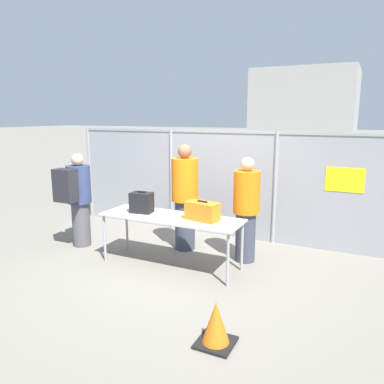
# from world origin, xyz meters

# --- Properties ---
(ground_plane) EXTENTS (120.00, 120.00, 0.00)m
(ground_plane) POSITION_xyz_m (0.00, 0.00, 0.00)
(ground_plane) COLOR slate
(fence_section) EXTENTS (6.35, 0.07, 2.00)m
(fence_section) POSITION_xyz_m (0.02, 1.80, 1.05)
(fence_section) COLOR gray
(fence_section) RESTS_ON ground_plane
(inspection_table) EXTENTS (2.18, 0.71, 0.78)m
(inspection_table) POSITION_xyz_m (-0.09, 0.05, 0.73)
(inspection_table) COLOR #B2B2AD
(inspection_table) RESTS_ON ground_plane
(suitcase_black) EXTENTS (0.36, 0.26, 0.34)m
(suitcase_black) POSITION_xyz_m (-0.61, 0.06, 0.94)
(suitcase_black) COLOR black
(suitcase_black) RESTS_ON inspection_table
(suitcase_orange) EXTENTS (0.52, 0.32, 0.29)m
(suitcase_orange) POSITION_xyz_m (0.42, 0.07, 0.91)
(suitcase_orange) COLOR orange
(suitcase_orange) RESTS_ON inspection_table
(traveler_hooded) EXTENTS (0.40, 0.63, 1.63)m
(traveler_hooded) POSITION_xyz_m (-1.96, 0.10, 0.90)
(traveler_hooded) COLOR #4C4C51
(traveler_hooded) RESTS_ON ground_plane
(security_worker_near) EXTENTS (0.45, 0.45, 1.80)m
(security_worker_near) POSITION_xyz_m (-0.24, 0.81, 0.93)
(security_worker_near) COLOR #383D4C
(security_worker_near) RESTS_ON ground_plane
(security_worker_far) EXTENTS (0.41, 0.41, 1.65)m
(security_worker_far) POSITION_xyz_m (0.86, 0.74, 0.85)
(security_worker_far) COLOR #383D4C
(security_worker_far) RESTS_ON ground_plane
(utility_trailer) EXTENTS (4.56, 2.20, 0.72)m
(utility_trailer) POSITION_xyz_m (1.59, 4.46, 0.42)
(utility_trailer) COLOR #B2B2B7
(utility_trailer) RESTS_ON ground_plane
(distant_hangar) EXTENTS (10.52, 8.67, 7.07)m
(distant_hangar) POSITION_xyz_m (-4.69, 38.70, 3.53)
(distant_hangar) COLOR #999993
(distant_hangar) RESTS_ON ground_plane
(traffic_cone) EXTENTS (0.37, 0.37, 0.46)m
(traffic_cone) POSITION_xyz_m (1.30, -1.52, 0.21)
(traffic_cone) COLOR black
(traffic_cone) RESTS_ON ground_plane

